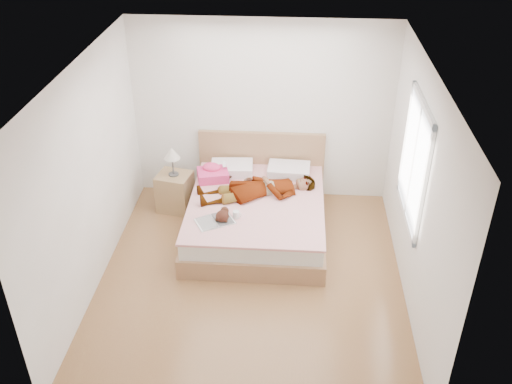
# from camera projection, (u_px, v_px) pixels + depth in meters

# --- Properties ---
(ground) EXTENTS (4.00, 4.00, 0.00)m
(ground) POSITION_uv_depth(u_px,v_px,m) (251.00, 278.00, 6.86)
(ground) COLOR #542E1A
(ground) RESTS_ON ground
(woman) EXTENTS (1.72, 1.06, 0.22)m
(woman) POSITION_uv_depth(u_px,v_px,m) (258.00, 186.00, 7.51)
(woman) COLOR white
(woman) RESTS_ON bed
(hair) EXTENTS (0.54, 0.61, 0.08)m
(hair) POSITION_uv_depth(u_px,v_px,m) (220.00, 172.00, 7.96)
(hair) COLOR black
(hair) RESTS_ON bed
(phone) EXTENTS (0.08, 0.11, 0.06)m
(phone) POSITION_uv_depth(u_px,v_px,m) (224.00, 164.00, 7.83)
(phone) COLOR silver
(phone) RESTS_ON bed
(room_shell) EXTENTS (4.00, 4.00, 4.00)m
(room_shell) POSITION_uv_depth(u_px,v_px,m) (414.00, 162.00, 6.22)
(room_shell) COLOR white
(room_shell) RESTS_ON ground
(bed) EXTENTS (1.80, 2.08, 1.00)m
(bed) POSITION_uv_depth(u_px,v_px,m) (257.00, 212.00, 7.60)
(bed) COLOR olive
(bed) RESTS_ON ground
(towel) EXTENTS (0.48, 0.42, 0.22)m
(towel) POSITION_uv_depth(u_px,v_px,m) (213.00, 173.00, 7.83)
(towel) COLOR #FF4583
(towel) RESTS_ON bed
(magazine) EXTENTS (0.54, 0.48, 0.03)m
(magazine) POSITION_uv_depth(u_px,v_px,m) (215.00, 221.00, 6.98)
(magazine) COLOR white
(magazine) RESTS_ON bed
(coffee_mug) EXTENTS (0.12, 0.10, 0.09)m
(coffee_mug) POSITION_uv_depth(u_px,v_px,m) (236.00, 214.00, 7.04)
(coffee_mug) COLOR silver
(coffee_mug) RESTS_ON bed
(plush_toy) EXTENTS (0.19, 0.26, 0.14)m
(plush_toy) POSITION_uv_depth(u_px,v_px,m) (223.00, 215.00, 6.98)
(plush_toy) COLOR black
(plush_toy) RESTS_ON bed
(nightstand) EXTENTS (0.52, 0.48, 0.97)m
(nightstand) POSITION_uv_depth(u_px,v_px,m) (175.00, 189.00, 8.01)
(nightstand) COLOR olive
(nightstand) RESTS_ON ground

